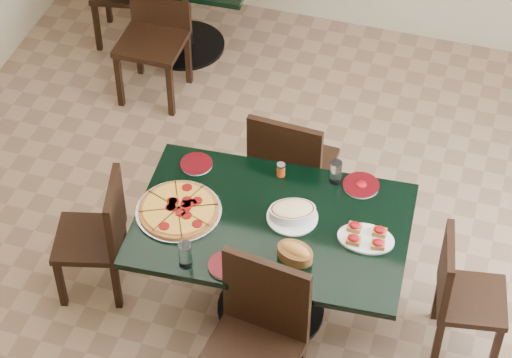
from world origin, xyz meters
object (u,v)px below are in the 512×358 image
(chair_right, at_px, (460,291))
(bread_basket, at_px, (295,252))
(chair_near, at_px, (257,335))
(back_chair_near, at_px, (155,26))
(chair_far, at_px, (290,166))
(chair_left, at_px, (101,232))
(lasagna_casserole, at_px, (292,212))
(pepperoni_pizza, at_px, (178,210))
(main_table, at_px, (272,245))
(bruschetta_platter, at_px, (366,237))

(chair_right, relative_size, bread_basket, 3.54)
(chair_near, distance_m, back_chair_near, 2.76)
(chair_far, xyz_separation_m, bread_basket, (0.27, -0.86, 0.25))
(chair_left, distance_m, bread_basket, 1.22)
(chair_far, xyz_separation_m, back_chair_near, (-1.28, 1.08, -0.00))
(chair_far, relative_size, bread_basket, 4.21)
(chair_far, height_order, back_chair_near, chair_far)
(chair_left, height_order, lasagna_casserole, lasagna_casserole)
(bread_basket, bearing_deg, pepperoni_pizza, -174.80)
(chair_near, relative_size, chair_right, 1.24)
(pepperoni_pizza, xyz_separation_m, lasagna_casserole, (0.60, 0.14, 0.03))
(chair_near, distance_m, chair_left, 1.20)
(chair_far, relative_size, chair_near, 0.96)
(chair_far, relative_size, chair_left, 1.16)
(chair_right, relative_size, chair_left, 0.97)
(main_table, xyz_separation_m, bread_basket, (0.18, -0.20, 0.22))
(lasagna_casserole, bearing_deg, pepperoni_pizza, 171.78)
(main_table, relative_size, chair_left, 1.84)
(back_chair_near, relative_size, pepperoni_pizza, 2.03)
(chair_near, height_order, lasagna_casserole, chair_near)
(lasagna_casserole, bearing_deg, chair_right, -19.85)
(chair_far, xyz_separation_m, chair_right, (1.12, -0.57, -0.09))
(main_table, relative_size, chair_near, 1.52)
(bruschetta_platter, bearing_deg, pepperoni_pizza, -175.23)
(chair_near, bearing_deg, bruschetta_platter, 64.14)
(chair_far, bearing_deg, bruschetta_platter, 135.61)
(chair_right, relative_size, back_chair_near, 0.85)
(main_table, height_order, chair_left, chair_left)
(back_chair_near, distance_m, pepperoni_pizza, 2.03)
(chair_far, relative_size, pepperoni_pizza, 2.05)
(chair_far, bearing_deg, main_table, 100.11)
(pepperoni_pizza, bearing_deg, main_table, 8.31)
(back_chair_near, distance_m, bruschetta_platter, 2.55)
(chair_far, distance_m, chair_near, 1.28)
(bread_basket, distance_m, bruschetta_platter, 0.40)
(chair_left, relative_size, bread_basket, 3.63)
(pepperoni_pizza, relative_size, lasagna_casserole, 1.60)
(bruschetta_platter, bearing_deg, lasagna_casserole, 173.78)
(chair_near, bearing_deg, chair_left, 162.22)
(chair_near, height_order, bread_basket, chair_near)
(main_table, xyz_separation_m, chair_left, (-0.98, -0.10, -0.11))
(lasagna_casserole, height_order, bruschetta_platter, lasagna_casserole)
(pepperoni_pizza, bearing_deg, bruschetta_platter, 5.75)
(back_chair_near, xyz_separation_m, bruschetta_platter, (1.87, -1.72, 0.24))
(chair_right, bearing_deg, lasagna_casserole, 82.02)
(chair_left, bearing_deg, main_table, 81.09)
(main_table, bearing_deg, chair_near, -84.45)
(chair_far, height_order, chair_near, chair_near)
(chair_far, bearing_deg, lasagna_casserole, 109.40)
(chair_far, xyz_separation_m, chair_near, (0.18, -1.26, 0.03))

